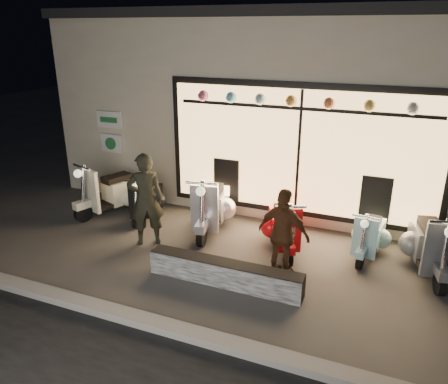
% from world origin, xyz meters
% --- Properties ---
extents(ground, '(40.00, 40.00, 0.00)m').
position_xyz_m(ground, '(0.00, 0.00, 0.00)').
color(ground, '#383533').
rests_on(ground, ground).
extents(kerb, '(40.00, 0.25, 0.12)m').
position_xyz_m(kerb, '(0.00, -2.00, 0.06)').
color(kerb, slate).
rests_on(kerb, ground).
extents(shop_building, '(10.20, 6.23, 4.20)m').
position_xyz_m(shop_building, '(0.00, 4.98, 2.10)').
color(shop_building, beige).
rests_on(shop_building, ground).
extents(graffiti_barrier, '(2.50, 0.28, 0.40)m').
position_xyz_m(graffiti_barrier, '(0.31, -0.65, 0.20)').
color(graffiti_barrier, black).
rests_on(graffiti_barrier, ground).
extents(scooter_silver, '(0.72, 1.65, 1.17)m').
position_xyz_m(scooter_silver, '(-0.73, 1.23, 0.47)').
color(scooter_silver, black).
rests_on(scooter_silver, ground).
extents(scooter_red, '(0.83, 1.40, 1.02)m').
position_xyz_m(scooter_red, '(0.79, 0.99, 0.41)').
color(scooter_red, black).
rests_on(scooter_red, ground).
extents(scooter_black, '(0.61, 1.33, 0.95)m').
position_xyz_m(scooter_black, '(-2.28, 1.29, 0.38)').
color(scooter_black, black).
rests_on(scooter_black, ground).
extents(scooter_cream, '(0.86, 1.59, 1.14)m').
position_xyz_m(scooter_cream, '(-3.05, 1.23, 0.46)').
color(scooter_cream, black).
rests_on(scooter_cream, ground).
extents(scooter_blue, '(0.50, 1.26, 0.90)m').
position_xyz_m(scooter_blue, '(2.31, 1.30, 0.36)').
color(scooter_blue, black).
rests_on(scooter_blue, ground).
extents(scooter_grey, '(0.72, 1.59, 1.13)m').
position_xyz_m(scooter_grey, '(3.26, 1.14, 0.45)').
color(scooter_grey, black).
rests_on(scooter_grey, ground).
extents(man, '(0.77, 0.70, 1.76)m').
position_xyz_m(man, '(-1.56, 0.12, 0.88)').
color(man, black).
rests_on(man, ground).
extents(woman, '(0.93, 0.52, 1.50)m').
position_xyz_m(woman, '(1.07, -0.04, 0.75)').
color(woman, '#57321B').
rests_on(woman, ground).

